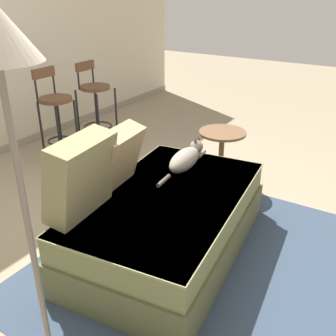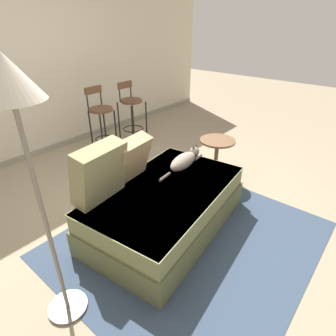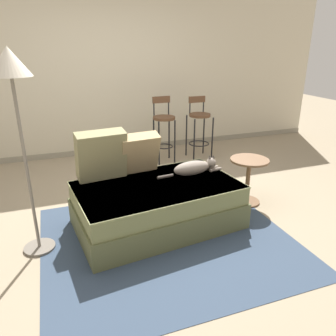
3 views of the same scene
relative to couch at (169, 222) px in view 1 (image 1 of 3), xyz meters
The scene contains 10 objects.
ground_plane 0.46m from the couch, 90.00° to the left, with size 16.00×16.00×0.00m, color gray.
area_rug 0.38m from the couch, 90.00° to the right, with size 2.32×2.07×0.01m, color #334256.
couch is the anchor object (origin of this frame).
throw_pillow_corner 0.76m from the couch, 145.67° to the left, with size 0.52×0.31×0.52m.
throw_pillow_middle 0.59m from the couch, 102.61° to the left, with size 0.45×0.32×0.45m.
cat 0.56m from the couch, 15.36° to the left, with size 0.75×0.21×0.19m.
bar_stool_near_window 2.01m from the couch, 68.94° to the left, with size 0.34×0.34×1.01m.
bar_stool_by_doorway 2.28m from the couch, 54.48° to the left, with size 0.34×0.34×0.99m.
side_table 1.17m from the couch, ahead, with size 0.44×0.44×0.55m.
floor_lamp 1.72m from the couch, behind, with size 0.32×0.32×1.77m.
Camera 1 is at (-2.02, -1.67, 1.79)m, focal length 42.00 mm.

